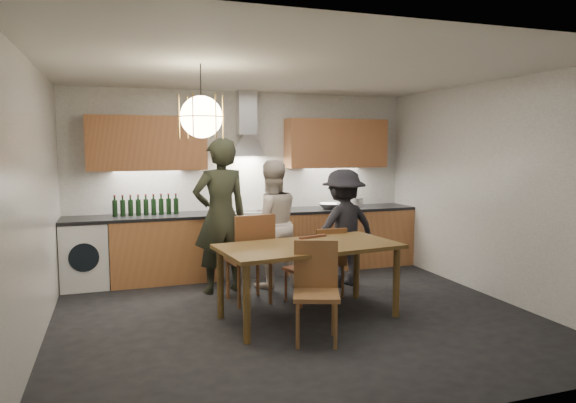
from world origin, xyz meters
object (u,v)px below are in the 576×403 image
object	(u,v)px
person_mid	(271,224)
wine_bottles	(146,205)
mixing_bowl	(329,206)
stock_pot	(357,202)
person_right	(343,228)
chair_back_left	(252,253)
chair_front	(316,284)
dining_table	(309,253)
person_left	(220,216)

from	to	relation	value
person_mid	wine_bottles	bearing A→B (deg)	-29.83
person_mid	mixing_bowl	distance (m)	1.29
person_mid	stock_pot	xyz separation A→B (m)	(1.61, 0.78, 0.14)
person_right	chair_back_left	bearing A→B (deg)	7.28
chair_back_left	chair_front	size ratio (longest dim) A/B	1.13
chair_front	stock_pot	size ratio (longest dim) A/B	5.26
dining_table	mixing_bowl	bearing A→B (deg)	54.21
dining_table	stock_pot	bearing A→B (deg)	45.66
stock_pot	chair_front	bearing A→B (deg)	-123.05
chair_back_left	mixing_bowl	distance (m)	2.04
chair_front	person_mid	size ratio (longest dim) A/B	0.57
person_right	stock_pot	bearing A→B (deg)	-133.74
dining_table	person_left	bearing A→B (deg)	111.74
stock_pot	wine_bottles	distance (m)	3.12
dining_table	mixing_bowl	size ratio (longest dim) A/B	5.92
dining_table	chair_front	world-z (taller)	chair_front
chair_back_left	stock_pot	world-z (taller)	chair_back_left
wine_bottles	person_mid	bearing A→B (deg)	-27.54
mixing_bowl	person_left	bearing A→B (deg)	-158.27
chair_front	wine_bottles	distance (m)	3.05
person_left	wine_bottles	xyz separation A→B (m)	(-0.84, 0.83, 0.08)
chair_back_left	stock_pot	distance (m)	2.51
dining_table	person_right	world-z (taller)	person_right
dining_table	person_left	world-z (taller)	person_left
person_right	person_mid	bearing A→B (deg)	-24.44
mixing_bowl	wine_bottles	distance (m)	2.61
person_mid	person_right	xyz separation A→B (m)	(0.91, -0.24, -0.06)
chair_front	person_mid	bearing A→B (deg)	106.51
dining_table	wine_bottles	world-z (taller)	wine_bottles
mixing_bowl	wine_bottles	world-z (taller)	wine_bottles
chair_back_left	chair_front	xyz separation A→B (m)	(0.30, -1.24, -0.07)
person_mid	wine_bottles	world-z (taller)	person_mid
chair_back_left	stock_pot	bearing A→B (deg)	-152.00
person_left	person_right	world-z (taller)	person_left
chair_back_left	person_left	world-z (taller)	person_left
person_right	wine_bottles	xyz separation A→B (m)	(-2.42, 1.03, 0.28)
chair_back_left	person_right	size ratio (longest dim) A/B	0.69
person_right	wine_bottles	bearing A→B (deg)	-32.49
person_left	person_mid	xyz separation A→B (m)	(0.67, 0.04, -0.14)
chair_front	person_mid	distance (m)	1.91
dining_table	stock_pot	world-z (taller)	stock_pot
person_left	wine_bottles	bearing A→B (deg)	-53.56
person_right	wine_bottles	world-z (taller)	person_right
mixing_bowl	stock_pot	xyz separation A→B (m)	(0.51, 0.12, 0.02)
mixing_bowl	person_right	bearing A→B (deg)	-101.91
dining_table	person_mid	distance (m)	1.31
person_left	person_mid	world-z (taller)	person_left
mixing_bowl	wine_bottles	bearing A→B (deg)	177.25
chair_back_left	person_left	xyz separation A→B (m)	(-0.24, 0.60, 0.36)
chair_front	stock_pot	xyz separation A→B (m)	(1.74, 2.67, 0.43)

